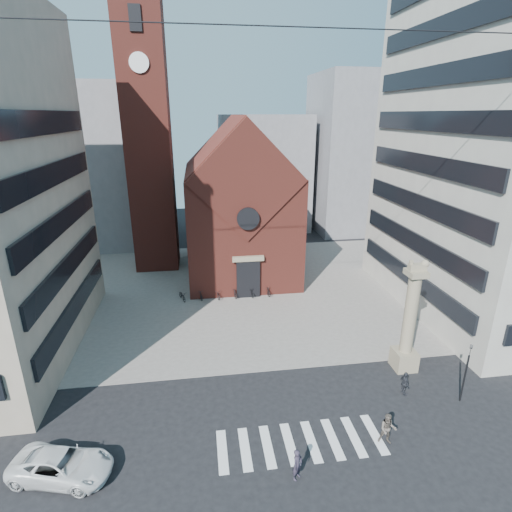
{
  "coord_description": "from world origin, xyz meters",
  "views": [
    {
      "loc": [
        -4.63,
        -20.68,
        18.06
      ],
      "look_at": [
        -0.47,
        8.0,
        7.73
      ],
      "focal_mm": 28.0,
      "sensor_mm": 36.0,
      "label": 1
    }
  ],
  "objects_px": {
    "lion_column": "(409,327)",
    "white_car": "(62,465)",
    "traffic_light": "(466,372)",
    "scooter_0": "(182,296)",
    "pedestrian_1": "(388,429)",
    "pedestrian_0": "(297,465)",
    "pedestrian_2": "(405,383)"
  },
  "relations": [
    {
      "from": "traffic_light",
      "to": "scooter_0",
      "type": "relative_size",
      "value": 2.34
    },
    {
      "from": "traffic_light",
      "to": "white_car",
      "type": "relative_size",
      "value": 0.82
    },
    {
      "from": "traffic_light",
      "to": "white_car",
      "type": "bearing_deg",
      "value": -174.31
    },
    {
      "from": "pedestrian_1",
      "to": "pedestrian_2",
      "type": "distance_m",
      "value": 4.94
    },
    {
      "from": "white_car",
      "to": "pedestrian_0",
      "type": "distance_m",
      "value": 12.32
    },
    {
      "from": "pedestrian_2",
      "to": "white_car",
      "type": "bearing_deg",
      "value": 98.6
    },
    {
      "from": "lion_column",
      "to": "pedestrian_2",
      "type": "distance_m",
      "value": 4.11
    },
    {
      "from": "traffic_light",
      "to": "pedestrian_1",
      "type": "height_order",
      "value": "traffic_light"
    },
    {
      "from": "white_car",
      "to": "pedestrian_2",
      "type": "distance_m",
      "value": 21.28
    },
    {
      "from": "pedestrian_0",
      "to": "pedestrian_1",
      "type": "xyz_separation_m",
      "value": [
        5.73,
        1.6,
        0.08
      ]
    },
    {
      "from": "lion_column",
      "to": "white_car",
      "type": "bearing_deg",
      "value": -163.99
    },
    {
      "from": "traffic_light",
      "to": "pedestrian_0",
      "type": "relative_size",
      "value": 2.38
    },
    {
      "from": "lion_column",
      "to": "white_car",
      "type": "height_order",
      "value": "lion_column"
    },
    {
      "from": "pedestrian_1",
      "to": "scooter_0",
      "type": "xyz_separation_m",
      "value": [
        -12.28,
        20.79,
        -0.46
      ]
    },
    {
      "from": "lion_column",
      "to": "pedestrian_0",
      "type": "height_order",
      "value": "lion_column"
    },
    {
      "from": "white_car",
      "to": "pedestrian_2",
      "type": "height_order",
      "value": "pedestrian_2"
    },
    {
      "from": "lion_column",
      "to": "pedestrian_2",
      "type": "relative_size",
      "value": 5.01
    },
    {
      "from": "lion_column",
      "to": "scooter_0",
      "type": "xyz_separation_m",
      "value": [
        -16.79,
        14.08,
        -2.92
      ]
    },
    {
      "from": "pedestrian_1",
      "to": "traffic_light",
      "type": "bearing_deg",
      "value": 43.33
    },
    {
      "from": "scooter_0",
      "to": "pedestrian_0",
      "type": "bearing_deg",
      "value": -93.88
    },
    {
      "from": "traffic_light",
      "to": "lion_column",
      "type": "bearing_deg",
      "value": 116.46
    },
    {
      "from": "lion_column",
      "to": "pedestrian_2",
      "type": "xyz_separation_m",
      "value": [
        -1.44,
        -2.85,
        -2.59
      ]
    },
    {
      "from": "traffic_light",
      "to": "scooter_0",
      "type": "height_order",
      "value": "traffic_light"
    },
    {
      "from": "pedestrian_1",
      "to": "scooter_0",
      "type": "relative_size",
      "value": 1.08
    },
    {
      "from": "pedestrian_0",
      "to": "scooter_0",
      "type": "relative_size",
      "value": 0.99
    },
    {
      "from": "white_car",
      "to": "pedestrian_0",
      "type": "height_order",
      "value": "pedestrian_0"
    },
    {
      "from": "white_car",
      "to": "traffic_light",
      "type": "bearing_deg",
      "value": -69.81
    },
    {
      "from": "traffic_light",
      "to": "pedestrian_2",
      "type": "height_order",
      "value": "traffic_light"
    },
    {
      "from": "pedestrian_2",
      "to": "scooter_0",
      "type": "xyz_separation_m",
      "value": [
        -15.35,
        16.93,
        -0.33
      ]
    },
    {
      "from": "pedestrian_0",
      "to": "pedestrian_2",
      "type": "bearing_deg",
      "value": -11.5
    },
    {
      "from": "lion_column",
      "to": "scooter_0",
      "type": "height_order",
      "value": "lion_column"
    },
    {
      "from": "traffic_light",
      "to": "scooter_0",
      "type": "bearing_deg",
      "value": 136.09
    }
  ]
}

